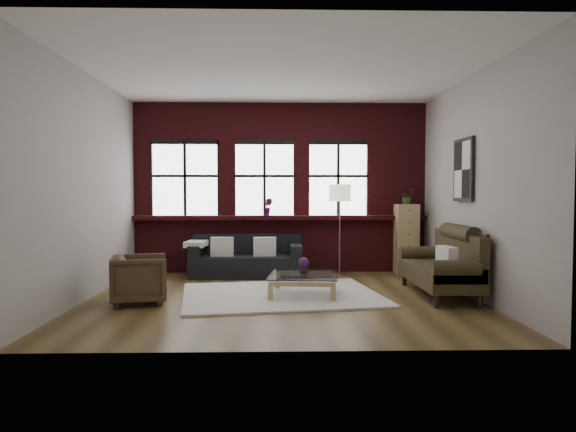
{
  "coord_description": "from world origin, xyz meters",
  "views": [
    {
      "loc": [
        -0.1,
        -7.31,
        1.51
      ],
      "look_at": [
        0.1,
        0.6,
        1.15
      ],
      "focal_mm": 32.0,
      "sensor_mm": 36.0,
      "label": 1
    }
  ],
  "objects_px": {
    "vintage_settee": "(439,261)",
    "coffee_table": "(304,286)",
    "floor_lamp": "(340,226)",
    "armchair": "(140,279)",
    "vase": "(304,269)",
    "dark_sofa": "(246,257)",
    "drawer_chest": "(406,239)"
  },
  "relations": [
    {
      "from": "coffee_table",
      "to": "armchair",
      "type": "bearing_deg",
      "value": -169.28
    },
    {
      "from": "coffee_table",
      "to": "floor_lamp",
      "type": "xyz_separation_m",
      "value": [
        0.77,
        1.92,
        0.75
      ]
    },
    {
      "from": "coffee_table",
      "to": "vintage_settee",
      "type": "bearing_deg",
      "value": 0.31
    },
    {
      "from": "coffee_table",
      "to": "drawer_chest",
      "type": "relative_size",
      "value": 0.76
    },
    {
      "from": "vintage_settee",
      "to": "vase",
      "type": "relative_size",
      "value": 13.27
    },
    {
      "from": "vase",
      "to": "vintage_settee",
      "type": "bearing_deg",
      "value": 0.31
    },
    {
      "from": "armchair",
      "to": "drawer_chest",
      "type": "distance_m",
      "value": 4.96
    },
    {
      "from": "vintage_settee",
      "to": "floor_lamp",
      "type": "bearing_deg",
      "value": 122.51
    },
    {
      "from": "coffee_table",
      "to": "vase",
      "type": "relative_size",
      "value": 6.83
    },
    {
      "from": "vase",
      "to": "coffee_table",
      "type": "bearing_deg",
      "value": -90.0
    },
    {
      "from": "armchair",
      "to": "vase",
      "type": "height_order",
      "value": "armchair"
    },
    {
      "from": "dark_sofa",
      "to": "coffee_table",
      "type": "relative_size",
      "value": 2.02
    },
    {
      "from": "dark_sofa",
      "to": "vintage_settee",
      "type": "relative_size",
      "value": 1.04
    },
    {
      "from": "dark_sofa",
      "to": "floor_lamp",
      "type": "distance_m",
      "value": 1.79
    },
    {
      "from": "drawer_chest",
      "to": "floor_lamp",
      "type": "xyz_separation_m",
      "value": [
        -1.26,
        -0.12,
        0.26
      ]
    },
    {
      "from": "coffee_table",
      "to": "vase",
      "type": "distance_m",
      "value": 0.24
    },
    {
      "from": "vintage_settee",
      "to": "drawer_chest",
      "type": "distance_m",
      "value": 2.04
    },
    {
      "from": "floor_lamp",
      "to": "armchair",
      "type": "bearing_deg",
      "value": -142.19
    },
    {
      "from": "armchair",
      "to": "dark_sofa",
      "type": "bearing_deg",
      "value": -43.95
    },
    {
      "from": "dark_sofa",
      "to": "armchair",
      "type": "relative_size",
      "value": 2.72
    },
    {
      "from": "vintage_settee",
      "to": "drawer_chest",
      "type": "xyz_separation_m",
      "value": [
        0.04,
        2.04,
        0.14
      ]
    },
    {
      "from": "coffee_table",
      "to": "vase",
      "type": "bearing_deg",
      "value": 90.0
    },
    {
      "from": "dark_sofa",
      "to": "vase",
      "type": "distance_m",
      "value": 2.03
    },
    {
      "from": "vintage_settee",
      "to": "coffee_table",
      "type": "xyz_separation_m",
      "value": [
        -1.98,
        -0.01,
        -0.35
      ]
    },
    {
      "from": "vintage_settee",
      "to": "drawer_chest",
      "type": "bearing_deg",
      "value": 88.76
    },
    {
      "from": "vase",
      "to": "floor_lamp",
      "type": "height_order",
      "value": "floor_lamp"
    },
    {
      "from": "armchair",
      "to": "floor_lamp",
      "type": "relative_size",
      "value": 0.4
    },
    {
      "from": "dark_sofa",
      "to": "vintage_settee",
      "type": "distance_m",
      "value": 3.42
    },
    {
      "from": "vintage_settee",
      "to": "coffee_table",
      "type": "distance_m",
      "value": 2.01
    },
    {
      "from": "drawer_chest",
      "to": "dark_sofa",
      "type": "bearing_deg",
      "value": -175.21
    },
    {
      "from": "armchair",
      "to": "floor_lamp",
      "type": "bearing_deg",
      "value": -65.33
    },
    {
      "from": "dark_sofa",
      "to": "armchair",
      "type": "xyz_separation_m",
      "value": [
        -1.33,
        -2.23,
        -0.03
      ]
    }
  ]
}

